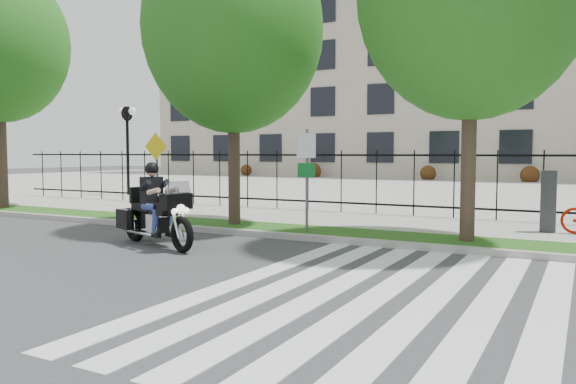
% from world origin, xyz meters
% --- Properties ---
extents(ground, '(120.00, 120.00, 0.00)m').
position_xyz_m(ground, '(0.00, 0.00, 0.00)').
color(ground, '#333335').
rests_on(ground, ground).
extents(curb, '(60.00, 0.20, 0.15)m').
position_xyz_m(curb, '(0.00, 4.10, 0.07)').
color(curb, '#9C9993').
rests_on(curb, ground).
extents(grass_verge, '(60.00, 1.50, 0.15)m').
position_xyz_m(grass_verge, '(0.00, 4.95, 0.07)').
color(grass_verge, '#194A12').
rests_on(grass_verge, ground).
extents(sidewalk, '(60.00, 3.50, 0.15)m').
position_xyz_m(sidewalk, '(0.00, 7.45, 0.07)').
color(sidewalk, '#A19E97').
rests_on(sidewalk, ground).
extents(plaza, '(80.00, 34.00, 0.10)m').
position_xyz_m(plaza, '(0.00, 25.00, 0.05)').
color(plaza, '#A19E97').
rests_on(plaza, ground).
extents(crosswalk_stripes, '(5.70, 8.00, 0.01)m').
position_xyz_m(crosswalk_stripes, '(4.83, 0.00, 0.01)').
color(crosswalk_stripes, silver).
rests_on(crosswalk_stripes, ground).
extents(iron_fence, '(30.00, 0.06, 2.00)m').
position_xyz_m(iron_fence, '(0.00, 9.20, 1.15)').
color(iron_fence, black).
rests_on(iron_fence, sidewalk).
extents(office_building, '(60.00, 21.90, 20.15)m').
position_xyz_m(office_building, '(0.00, 44.92, 9.97)').
color(office_building, '#A59985').
rests_on(office_building, ground).
extents(lamp_post_left, '(1.06, 0.70, 4.25)m').
position_xyz_m(lamp_post_left, '(-12.00, 12.00, 3.21)').
color(lamp_post_left, black).
rests_on(lamp_post_left, ground).
extents(street_tree_1, '(4.80, 4.80, 7.96)m').
position_xyz_m(street_tree_1, '(-1.34, 4.95, 5.34)').
color(street_tree_1, '#35251D').
rests_on(street_tree_1, grass_verge).
extents(sign_pole_regulatory, '(0.50, 0.09, 2.50)m').
position_xyz_m(sign_pole_regulatory, '(1.02, 4.58, 1.74)').
color(sign_pole_regulatory, '#59595B').
rests_on(sign_pole_regulatory, grass_verge).
extents(sign_pole_warning, '(0.78, 0.09, 2.49)m').
position_xyz_m(sign_pole_warning, '(-3.72, 4.58, 1.74)').
color(sign_pole_warning, '#59595B').
rests_on(sign_pole_warning, grass_verge).
extents(motorcycle_rider, '(2.79, 1.44, 2.25)m').
position_xyz_m(motorcycle_rider, '(-1.33, 1.82, 0.75)').
color(motorcycle_rider, black).
rests_on(motorcycle_rider, ground).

